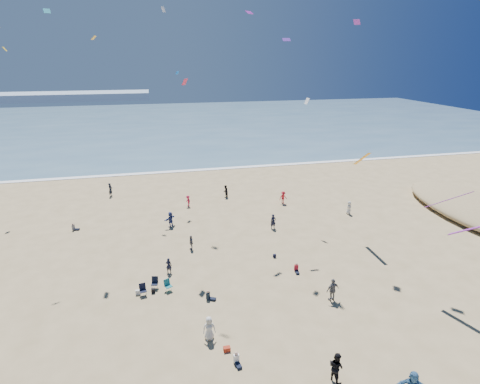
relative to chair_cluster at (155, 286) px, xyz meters
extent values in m
cube|color=#476B84|center=(4.41, 84.16, -0.47)|extent=(220.00, 100.00, 0.06)
cube|color=white|center=(4.41, 34.16, -0.46)|extent=(220.00, 1.20, 0.08)
cube|color=#7A8EA8|center=(-55.59, 159.16, 1.10)|extent=(110.00, 20.00, 3.20)
imported|color=silver|center=(3.47, -6.38, 0.38)|extent=(0.86, 0.56, 1.75)
imported|color=silver|center=(23.25, 11.27, 0.31)|extent=(0.54, 0.80, 1.62)
imported|color=black|center=(-5.65, 24.26, 0.44)|extent=(0.67, 0.80, 1.88)
imported|color=slate|center=(13.51, -4.24, 0.46)|extent=(1.19, 0.68, 1.91)
imported|color=red|center=(4.38, 18.18, 0.22)|extent=(0.81, 1.06, 1.44)
imported|color=navy|center=(1.87, 12.45, 0.38)|extent=(1.51, 1.55, 1.77)
imported|color=slate|center=(3.59, 6.54, 0.27)|extent=(0.41, 0.91, 1.53)
imported|color=black|center=(9.66, 20.31, 0.36)|extent=(1.03, 1.06, 1.72)
imported|color=black|center=(1.21, 2.68, 0.22)|extent=(0.61, 0.49, 1.45)
imported|color=black|center=(12.98, 9.33, 0.35)|extent=(0.63, 0.42, 1.71)
imported|color=black|center=(10.22, -11.43, 0.47)|extent=(1.05, 1.16, 1.94)
imported|color=red|center=(16.59, 16.37, 0.33)|extent=(1.16, 0.77, 1.66)
cube|color=silver|center=(-1.41, -0.07, -0.30)|extent=(0.35, 0.20, 0.40)
cube|color=black|center=(-0.20, -0.11, -0.31)|extent=(0.30, 0.22, 0.38)
cube|color=#A12A17|center=(4.41, -7.73, -0.35)|extent=(0.45, 0.30, 0.30)
cube|color=black|center=(11.17, 3.15, -0.33)|extent=(0.28, 0.18, 0.34)
cube|color=blue|center=(4.15, 21.91, 15.76)|extent=(0.53, 0.70, 0.39)
cube|color=#FBAE13|center=(-3.74, 10.82, 19.17)|extent=(0.41, 0.87, 0.34)
cube|color=#4C1C9D|center=(14.15, 10.60, 19.18)|extent=(0.80, 0.42, 0.31)
cube|color=white|center=(17.36, 12.24, 13.04)|extent=(0.44, 0.64, 0.67)
cube|color=white|center=(3.15, 27.21, 23.37)|extent=(0.60, 0.59, 0.69)
cube|color=purple|center=(10.72, 11.99, 21.65)|extent=(0.93, 0.82, 0.31)
cube|color=yellow|center=(-15.50, 24.89, 18.47)|extent=(0.37, 0.53, 0.47)
cube|color=#2CBDD8|center=(-7.43, 11.74, 21.33)|extent=(0.63, 0.51, 0.38)
cube|color=#6B219A|center=(19.64, 7.15, 20.58)|extent=(0.81, 0.81, 0.43)
cube|color=red|center=(3.79, 7.37, 15.52)|extent=(0.64, 0.80, 0.55)
cube|color=purple|center=(21.77, -5.02, 7.56)|extent=(0.35, 3.14, 2.21)
cube|color=orange|center=(20.91, 5.81, 7.98)|extent=(0.35, 2.64, 1.87)
camera|label=1|loc=(0.92, -26.86, 17.52)|focal=28.00mm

